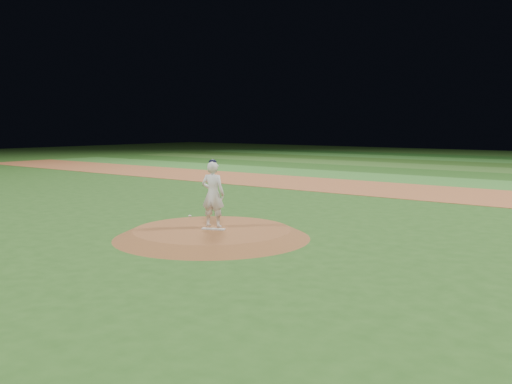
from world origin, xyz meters
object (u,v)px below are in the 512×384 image
object	(u,v)px
pitchers_mound	(212,233)
pitcher_on_mound	(213,194)
pitching_rubber	(213,229)
rosin_bag	(190,216)

from	to	relation	value
pitchers_mound	pitcher_on_mound	xyz separation A→B (m)	(-0.19, 0.26, 1.07)
pitchers_mound	pitching_rubber	xyz separation A→B (m)	(0.12, -0.07, 0.14)
pitching_rubber	rosin_bag	size ratio (longest dim) A/B	6.30
pitching_rubber	pitcher_on_mound	world-z (taller)	pitcher_on_mound
rosin_bag	pitchers_mound	bearing A→B (deg)	-29.34
pitching_rubber	pitcher_on_mound	xyz separation A→B (m)	(-0.30, 0.33, 0.93)
rosin_bag	pitcher_on_mound	bearing A→B (deg)	-25.49
pitchers_mound	pitcher_on_mound	size ratio (longest dim) A/B	2.85
pitchers_mound	rosin_bag	size ratio (longest dim) A/B	52.55
pitchers_mound	pitching_rubber	world-z (taller)	pitching_rubber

